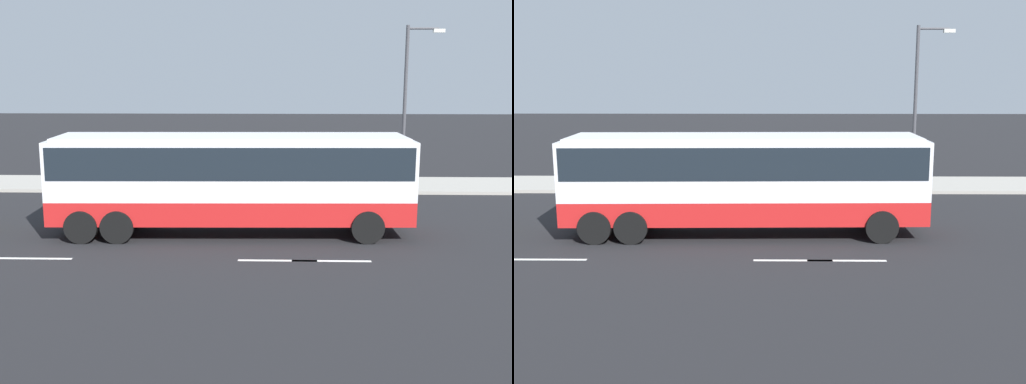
# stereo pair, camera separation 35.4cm
# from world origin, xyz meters

# --- Properties ---
(ground_plane) EXTENTS (120.00, 120.00, 0.00)m
(ground_plane) POSITION_xyz_m (0.00, 0.00, 0.00)
(ground_plane) COLOR black
(sidewalk_curb) EXTENTS (80.00, 4.00, 0.15)m
(sidewalk_curb) POSITION_xyz_m (0.00, 9.30, 0.07)
(sidewalk_curb) COLOR #A8A399
(sidewalk_curb) RESTS_ON ground_plane
(lane_centreline) EXTENTS (46.91, 0.16, 0.01)m
(lane_centreline) POSITION_xyz_m (2.63, -3.12, 0.00)
(lane_centreline) COLOR white
(lane_centreline) RESTS_ON ground_plane
(coach_bus) EXTENTS (12.37, 2.97, 3.47)m
(coach_bus) POSITION_xyz_m (-0.40, -0.01, 2.15)
(coach_bus) COLOR red
(coach_bus) RESTS_ON ground_plane
(pedestrian_near_curb) EXTENTS (0.32, 0.32, 1.79)m
(pedestrian_near_curb) POSITION_xyz_m (-0.04, 7.89, 1.19)
(pedestrian_near_curb) COLOR brown
(pedestrian_near_curb) RESTS_ON sidewalk_curb
(street_lamp) EXTENTS (1.70, 0.24, 7.45)m
(street_lamp) POSITION_xyz_m (7.15, 7.62, 4.39)
(street_lamp) COLOR #47474C
(street_lamp) RESTS_ON sidewalk_curb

